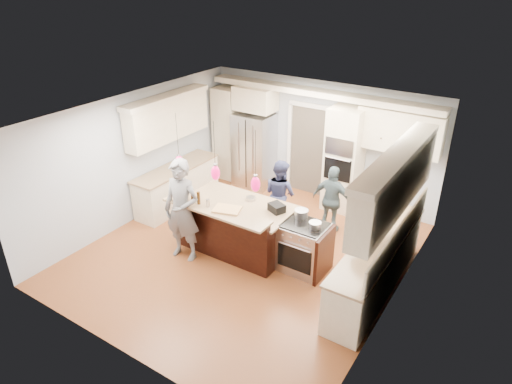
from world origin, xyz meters
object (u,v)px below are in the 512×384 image
island_range (305,248)px  person_bar_end (182,211)px  refrigerator (254,150)px  kitchen_island (237,226)px  person_far_left (280,194)px

island_range → person_bar_end: (-2.06, -0.85, 0.52)m
refrigerator → kitchen_island: bearing=-63.1°
island_range → refrigerator: bearing=137.4°
refrigerator → island_range: 3.71m
island_range → person_bar_end: bearing=-157.7°
refrigerator → island_range: bearing=-42.6°
refrigerator → person_far_left: refrigerator is taller
kitchen_island → person_far_left: person_far_left is taller
refrigerator → person_far_left: 2.11m
refrigerator → person_far_left: size_ratio=1.22×
kitchen_island → island_range: (1.41, 0.08, -0.03)m
kitchen_island → person_bar_end: 1.12m
kitchen_island → refrigerator: bearing=116.9°
refrigerator → island_range: (2.71, -2.49, -0.44)m
kitchen_island → person_bar_end: size_ratio=1.08×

